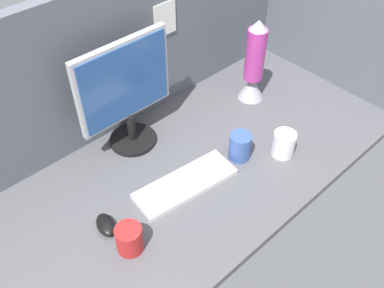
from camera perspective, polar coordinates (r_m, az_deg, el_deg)
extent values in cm
cube|color=#515156|center=(157.02, -1.13, -3.78)|extent=(180.00, 80.00, 3.00)
cube|color=#565B66|center=(160.55, -10.42, 11.14)|extent=(180.00, 5.00, 58.73)
cube|color=white|center=(165.25, -3.64, 16.35)|extent=(10.14, 0.40, 13.06)
cube|color=#565B66|center=(195.32, 19.02, 15.78)|extent=(5.00, 80.00, 58.73)
cylinder|color=black|center=(167.31, -7.89, 0.62)|extent=(18.00, 18.00, 1.80)
cylinder|color=black|center=(163.02, -8.11, 2.25)|extent=(3.20, 3.20, 11.00)
cube|color=#B7B7B7|center=(150.78, -9.12, 8.33)|extent=(37.73, 2.40, 30.58)
cube|color=#264C8C|center=(149.81, -8.81, 8.10)|extent=(35.33, 0.60, 28.18)
cube|color=silver|center=(150.00, -0.89, -5.34)|extent=(38.29, 17.33, 2.00)
ellipsoid|color=black|center=(141.19, -11.46, -10.57)|extent=(7.65, 10.63, 3.40)
cylinder|color=white|center=(161.82, 12.18, 0.02)|extent=(8.46, 8.46, 9.80)
torus|color=white|center=(164.71, 13.28, 0.97)|extent=(5.31, 1.00, 5.31)
cylinder|color=red|center=(133.29, -8.39, -12.45)|extent=(8.33, 8.33, 9.44)
cylinder|color=#38569E|center=(157.63, 6.45, -0.32)|extent=(8.15, 8.15, 10.60)
cone|color=#A5A5AD|center=(186.50, 7.95, 7.55)|extent=(11.14, 11.14, 10.13)
cylinder|color=#B2338C|center=(177.43, 8.47, 11.75)|extent=(8.10, 8.10, 22.29)
cone|color=#A5A5AD|center=(170.84, 8.94, 15.47)|extent=(7.29, 7.29, 4.05)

